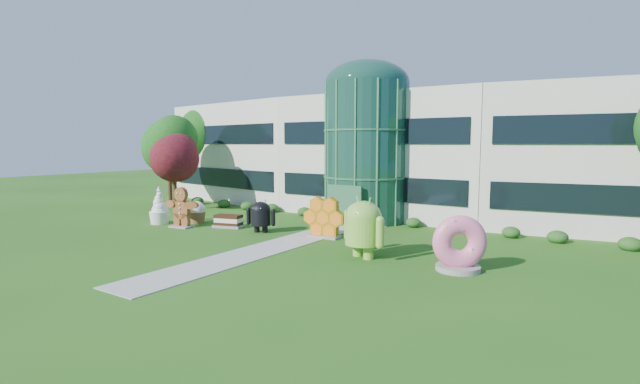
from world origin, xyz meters
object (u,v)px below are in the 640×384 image
Objects in this scene: donut at (459,243)px; gingerbread at (181,207)px; android_black at (261,214)px; android_green at (363,224)px.

gingerbread reaches higher than donut.
gingerbread reaches higher than android_black.
donut is (13.04, -1.89, 0.11)m from android_black.
android_black is 5.81m from gingerbread.
android_green is 14.03m from gingerbread.
android_green reaches higher than android_black.
gingerbread is at bearing -161.01° from android_green.
donut is (4.61, 0.23, -0.40)m from android_green.
android_green is at bearing -10.13° from gingerbread.
android_black is (-8.43, 2.12, -0.50)m from android_green.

